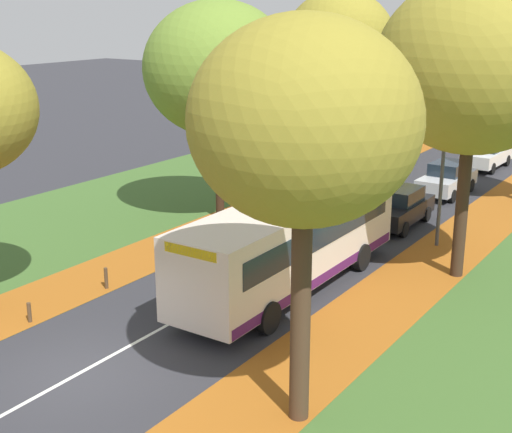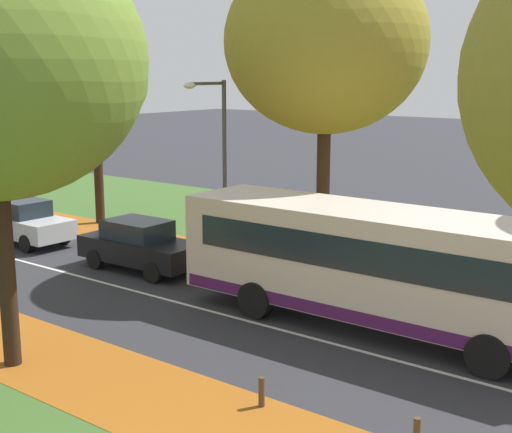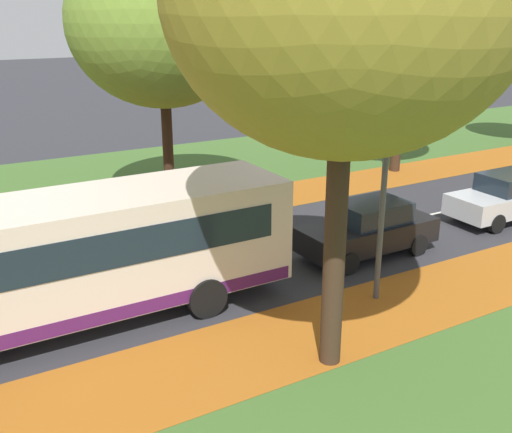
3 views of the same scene
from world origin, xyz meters
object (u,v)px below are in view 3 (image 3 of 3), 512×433
tree_left_near (162,22)px  car_silver_following (507,197)px  tree_left_mid (407,2)px  bollard_fourth (19,244)px  car_black_lead (368,229)px  streetlamp_right (377,150)px  bus (64,256)px

tree_left_near → car_silver_following: (6.88, 9.48, -5.65)m
tree_left_mid → car_silver_following: bearing=-10.5°
tree_left_near → car_silver_following: 13.01m
bollard_fourth → car_black_lead: car_black_lead is taller
streetlamp_right → bus: bearing=-107.1°
tree_left_mid → car_black_lead: (6.93, -7.43, -6.34)m
streetlamp_right → bus: 7.55m
tree_left_mid → bollard_fourth: tree_left_mid is taller
tree_left_mid → car_black_lead: 11.97m
bollard_fourth → tree_left_near: bearing=107.0°
tree_left_near → bollard_fourth: tree_left_near is taller
tree_left_near → car_black_lead: bearing=25.5°
tree_left_near → streetlamp_right: tree_left_near is taller
bus → car_silver_following: 14.76m
tree_left_near → streetlamp_right: size_ratio=1.55×
tree_left_near → tree_left_mid: tree_left_mid is taller
tree_left_near → car_black_lead: size_ratio=2.20×
bus → bollard_fourth: bearing=-177.0°
tree_left_near → tree_left_mid: 10.77m
car_silver_following → tree_left_mid: bearing=169.5°
tree_left_mid → bus: (6.76, -16.00, -5.45)m
bollard_fourth → streetlamp_right: streetlamp_right is taller
car_silver_following → car_black_lead: bearing=-89.3°
streetlamp_right → tree_left_near: bearing=-169.2°
bus → car_silver_following: (0.09, 14.73, -0.89)m
car_black_lead → bollard_fourth: bearing=-120.8°
tree_left_near → streetlamp_right: 9.50m
bollard_fourth → bus: bus is taller
tree_left_near → bus: bearing=-37.7°
bollard_fourth → streetlamp_right: size_ratio=0.10×
car_black_lead → tree_left_mid: bearing=133.0°
car_silver_following → bollard_fourth: bearing=-109.1°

